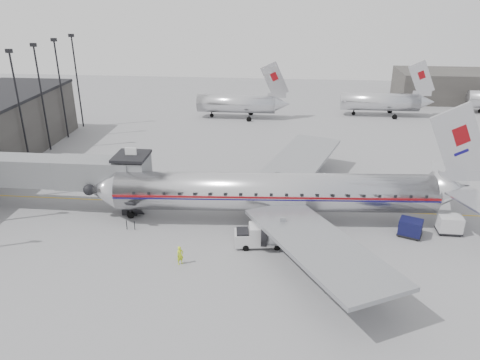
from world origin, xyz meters
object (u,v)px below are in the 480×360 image
object	(u,v)px
service_van	(260,235)
ramp_worker	(180,255)
baggage_cart_navy	(410,228)
airliner	(283,192)
baggage_cart_white	(450,224)

from	to	relation	value
service_van	ramp_worker	distance (m)	7.75
baggage_cart_navy	ramp_worker	world-z (taller)	baggage_cart_navy
airliner	ramp_worker	world-z (taller)	airliner
airliner	service_van	world-z (taller)	airliner
baggage_cart_white	ramp_worker	distance (m)	26.44
baggage_cart_navy	ramp_worker	size ratio (longest dim) A/B	1.56
service_van	baggage_cart_navy	size ratio (longest dim) A/B	1.80
airliner	baggage_cart_navy	bearing A→B (deg)	-13.34
baggage_cart_white	ramp_worker	xyz separation A→B (m)	(-25.20, -8.00, -0.11)
baggage_cart_navy	baggage_cart_white	xyz separation A→B (m)	(3.99, 1.02, 0.05)
service_van	baggage_cart_white	xyz separation A→B (m)	(18.39, 4.30, -0.17)
service_van	baggage_cart_navy	bearing A→B (deg)	5.37
ramp_worker	airliner	bearing A→B (deg)	5.16
baggage_cart_white	service_van	bearing A→B (deg)	-165.66
airliner	baggage_cart_white	world-z (taller)	airliner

